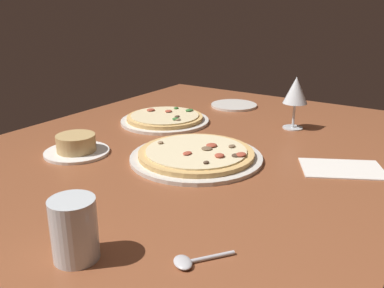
{
  "coord_description": "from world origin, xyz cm",
  "views": [
    {
      "loc": [
        -88.6,
        -59.66,
        43.08
      ],
      "look_at": [
        -2.14,
        -2.68,
        7.0
      ],
      "focal_mm": 39.35,
      "sensor_mm": 36.0,
      "label": 1
    }
  ],
  "objects_px": {
    "water_glass": "(75,233)",
    "paper_menu": "(342,169)",
    "pizza_main": "(196,155)",
    "spoon": "(190,261)",
    "side_plate": "(234,105)",
    "ramekin_on_saucer": "(76,146)",
    "pizza_side": "(165,119)",
    "wine_glass_far": "(296,92)"
  },
  "relations": [
    {
      "from": "water_glass",
      "to": "paper_menu",
      "type": "xyz_separation_m",
      "value": [
        0.6,
        -0.25,
        -0.04
      ]
    },
    {
      "from": "paper_menu",
      "to": "spoon",
      "type": "bearing_deg",
      "value": 142.01
    },
    {
      "from": "water_glass",
      "to": "side_plate",
      "type": "xyz_separation_m",
      "value": [
        1.01,
        0.26,
        -0.04
      ]
    },
    {
      "from": "pizza_side",
      "to": "spoon",
      "type": "xyz_separation_m",
      "value": [
        -0.61,
        -0.5,
        -0.01
      ]
    },
    {
      "from": "side_plate",
      "to": "spoon",
      "type": "bearing_deg",
      "value": -155.83
    },
    {
      "from": "pizza_side",
      "to": "wine_glass_far",
      "type": "bearing_deg",
      "value": -66.04
    },
    {
      "from": "pizza_side",
      "to": "paper_menu",
      "type": "height_order",
      "value": "pizza_side"
    },
    {
      "from": "ramekin_on_saucer",
      "to": "water_glass",
      "type": "bearing_deg",
      "value": -132.09
    },
    {
      "from": "spoon",
      "to": "pizza_side",
      "type": "bearing_deg",
      "value": 39.7
    },
    {
      "from": "pizza_main",
      "to": "paper_menu",
      "type": "xyz_separation_m",
      "value": [
        0.14,
        -0.33,
        -0.01
      ]
    },
    {
      "from": "pizza_side",
      "to": "water_glass",
      "type": "xyz_separation_m",
      "value": [
        -0.69,
        -0.35,
        0.03
      ]
    },
    {
      "from": "water_glass",
      "to": "pizza_main",
      "type": "bearing_deg",
      "value": 9.15
    },
    {
      "from": "wine_glass_far",
      "to": "side_plate",
      "type": "distance_m",
      "value": 0.34
    },
    {
      "from": "pizza_main",
      "to": "pizza_side",
      "type": "bearing_deg",
      "value": 49.97
    },
    {
      "from": "pizza_side",
      "to": "wine_glass_far",
      "type": "height_order",
      "value": "wine_glass_far"
    },
    {
      "from": "pizza_side",
      "to": "water_glass",
      "type": "height_order",
      "value": "water_glass"
    },
    {
      "from": "wine_glass_far",
      "to": "spoon",
      "type": "distance_m",
      "value": 0.79
    },
    {
      "from": "paper_menu",
      "to": "water_glass",
      "type": "bearing_deg",
      "value": 129.61
    },
    {
      "from": "water_glass",
      "to": "paper_menu",
      "type": "distance_m",
      "value": 0.66
    },
    {
      "from": "pizza_main",
      "to": "wine_glass_far",
      "type": "bearing_deg",
      "value": -15.35
    },
    {
      "from": "pizza_main",
      "to": "ramekin_on_saucer",
      "type": "relative_size",
      "value": 1.99
    },
    {
      "from": "ramekin_on_saucer",
      "to": "water_glass",
      "type": "relative_size",
      "value": 1.66
    },
    {
      "from": "pizza_side",
      "to": "wine_glass_far",
      "type": "distance_m",
      "value": 0.43
    },
    {
      "from": "pizza_side",
      "to": "spoon",
      "type": "relative_size",
      "value": 3.07
    },
    {
      "from": "water_glass",
      "to": "side_plate",
      "type": "bearing_deg",
      "value": 14.21
    },
    {
      "from": "pizza_main",
      "to": "side_plate",
      "type": "bearing_deg",
      "value": 18.38
    },
    {
      "from": "ramekin_on_saucer",
      "to": "side_plate",
      "type": "xyz_separation_m",
      "value": [
        0.68,
        -0.11,
        -0.02
      ]
    },
    {
      "from": "pizza_side",
      "to": "side_plate",
      "type": "xyz_separation_m",
      "value": [
        0.32,
        -0.09,
        -0.01
      ]
    },
    {
      "from": "pizza_side",
      "to": "paper_menu",
      "type": "xyz_separation_m",
      "value": [
        -0.09,
        -0.6,
        -0.01
      ]
    },
    {
      "from": "pizza_side",
      "to": "wine_glass_far",
      "type": "relative_size",
      "value": 1.77
    },
    {
      "from": "side_plate",
      "to": "spoon",
      "type": "xyz_separation_m",
      "value": [
        -0.92,
        -0.41,
        0.0
      ]
    },
    {
      "from": "pizza_main",
      "to": "spoon",
      "type": "xyz_separation_m",
      "value": [
        -0.38,
        -0.23,
        -0.01
      ]
    },
    {
      "from": "ramekin_on_saucer",
      "to": "wine_glass_far",
      "type": "bearing_deg",
      "value": -36.51
    },
    {
      "from": "ramekin_on_saucer",
      "to": "paper_menu",
      "type": "distance_m",
      "value": 0.68
    },
    {
      "from": "pizza_main",
      "to": "ramekin_on_saucer",
      "type": "height_order",
      "value": "ramekin_on_saucer"
    },
    {
      "from": "wine_glass_far",
      "to": "spoon",
      "type": "bearing_deg",
      "value": -170.8
    },
    {
      "from": "water_glass",
      "to": "paper_menu",
      "type": "relative_size",
      "value": 0.53
    },
    {
      "from": "pizza_side",
      "to": "side_plate",
      "type": "height_order",
      "value": "pizza_side"
    },
    {
      "from": "pizza_main",
      "to": "water_glass",
      "type": "bearing_deg",
      "value": -170.85
    },
    {
      "from": "ramekin_on_saucer",
      "to": "side_plate",
      "type": "bearing_deg",
      "value": -8.86
    },
    {
      "from": "pizza_main",
      "to": "wine_glass_far",
      "type": "xyz_separation_m",
      "value": [
        0.4,
        -0.11,
        0.1
      ]
    },
    {
      "from": "ramekin_on_saucer",
      "to": "paper_menu",
      "type": "relative_size",
      "value": 0.89
    }
  ]
}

